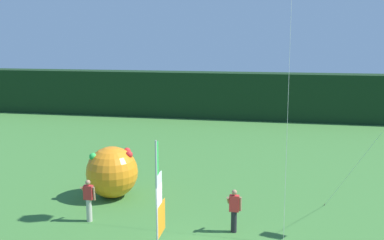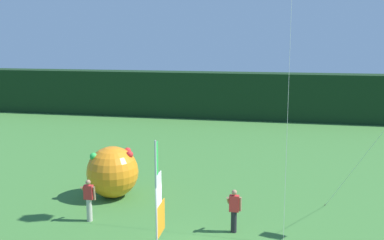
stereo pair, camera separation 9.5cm
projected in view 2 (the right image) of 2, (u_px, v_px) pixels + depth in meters
The scene contains 5 objects.
distant_treeline at pixel (245, 96), 38.82m from camera, with size 80.00×2.40×4.12m, color black.
banner_flag at pixel (159, 202), 14.00m from camera, with size 0.06×1.03×4.05m.
person_near_banner at pixel (234, 210), 16.06m from camera, with size 0.55×0.48×1.66m.
person_mid_field at pixel (89, 199), 17.04m from camera, with size 0.55×0.48×1.70m.
inflatable_balloon at pixel (113, 172), 19.64m from camera, with size 2.34×2.34×2.34m.
Camera 2 is at (2.71, -12.08, 7.14)m, focal length 40.56 mm.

